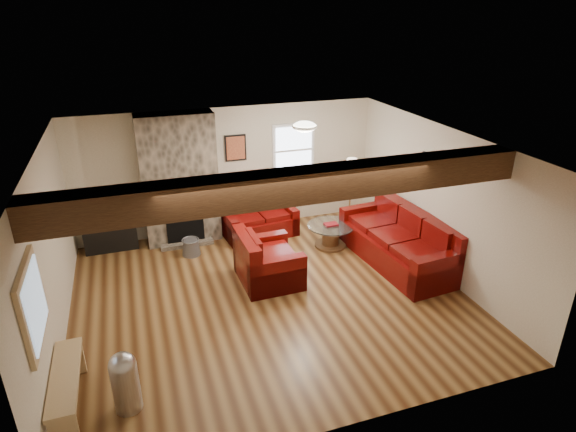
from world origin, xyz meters
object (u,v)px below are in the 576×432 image
at_px(sofa_three, 397,238).
at_px(loveseat, 259,217).
at_px(television, 108,215).
at_px(coffee_table, 331,235).
at_px(floor_lamp, 352,169).
at_px(armchair_red, 269,257).
at_px(tv_cabinet, 111,237).

bearing_deg(sofa_three, loveseat, -137.90).
xyz_separation_m(loveseat, television, (-2.82, 0.30, 0.31)).
bearing_deg(sofa_three, coffee_table, -142.70).
distance_m(coffee_table, floor_lamp, 1.38).
relative_size(armchair_red, floor_lamp, 0.71).
relative_size(loveseat, floor_lamp, 0.93).
height_order(coffee_table, television, television).
distance_m(sofa_three, tv_cabinet, 5.32).
height_order(coffee_table, floor_lamp, floor_lamp).
bearing_deg(coffee_table, television, 162.82).
distance_m(armchair_red, tv_cabinet, 3.24).
height_order(sofa_three, floor_lamp, floor_lamp).
bearing_deg(television, tv_cabinet, 0.00).
bearing_deg(sofa_three, television, -119.16).
bearing_deg(sofa_three, floor_lamp, -176.91).
bearing_deg(coffee_table, floor_lamp, 41.02).
bearing_deg(coffee_table, sofa_three, -47.81).
relative_size(coffee_table, tv_cabinet, 0.95).
relative_size(coffee_table, floor_lamp, 0.59).
distance_m(loveseat, floor_lamp, 2.06).
height_order(television, floor_lamp, floor_lamp).
xyz_separation_m(sofa_three, floor_lamp, (-0.21, 1.52, 0.83)).
height_order(tv_cabinet, floor_lamp, floor_lamp).
bearing_deg(coffee_table, armchair_red, -150.77).
xyz_separation_m(armchair_red, television, (-2.50, 2.06, 0.25)).
xyz_separation_m(coffee_table, television, (-3.98, 1.23, 0.47)).
relative_size(loveseat, tv_cabinet, 1.49).
height_order(sofa_three, tv_cabinet, sofa_three).
relative_size(tv_cabinet, television, 1.27).
distance_m(loveseat, armchair_red, 1.79).
bearing_deg(tv_cabinet, armchair_red, -39.51).
xyz_separation_m(loveseat, floor_lamp, (1.81, -0.36, 0.92)).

